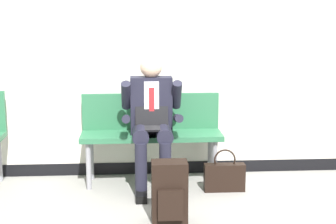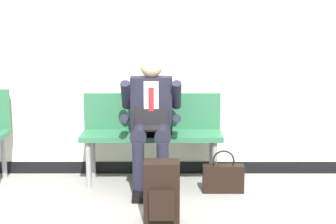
{
  "view_description": "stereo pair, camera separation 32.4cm",
  "coord_description": "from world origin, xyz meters",
  "px_view_note": "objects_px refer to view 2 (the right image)",
  "views": [
    {
      "loc": [
        -0.46,
        -4.62,
        1.65
      ],
      "look_at": [
        -0.15,
        0.03,
        0.75
      ],
      "focal_mm": 54.61,
      "sensor_mm": 36.0,
      "label": 1
    },
    {
      "loc": [
        -0.14,
        -4.63,
        1.65
      ],
      "look_at": [
        -0.15,
        0.03,
        0.75
      ],
      "focal_mm": 54.61,
      "sensor_mm": 36.0,
      "label": 2
    }
  ],
  "objects_px": {
    "bench_with_person": "(153,128)",
    "person_seated": "(152,118)",
    "handbag": "(224,178)",
    "backpack": "(163,192)"
  },
  "relations": [
    {
      "from": "bench_with_person",
      "to": "handbag",
      "type": "height_order",
      "value": "bench_with_person"
    },
    {
      "from": "bench_with_person",
      "to": "person_seated",
      "type": "distance_m",
      "value": 0.24
    },
    {
      "from": "bench_with_person",
      "to": "person_seated",
      "type": "height_order",
      "value": "person_seated"
    },
    {
      "from": "backpack",
      "to": "handbag",
      "type": "bearing_deg",
      "value": 49.98
    },
    {
      "from": "person_seated",
      "to": "handbag",
      "type": "xyz_separation_m",
      "value": [
        0.68,
        -0.16,
        -0.53
      ]
    },
    {
      "from": "person_seated",
      "to": "backpack",
      "type": "relative_size",
      "value": 2.54
    },
    {
      "from": "backpack",
      "to": "handbag",
      "type": "distance_m",
      "value": 0.89
    },
    {
      "from": "backpack",
      "to": "bench_with_person",
      "type": "bearing_deg",
      "value": 96.05
    },
    {
      "from": "bench_with_person",
      "to": "handbag",
      "type": "bearing_deg",
      "value": -27.61
    },
    {
      "from": "bench_with_person",
      "to": "backpack",
      "type": "distance_m",
      "value": 1.08
    }
  ]
}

